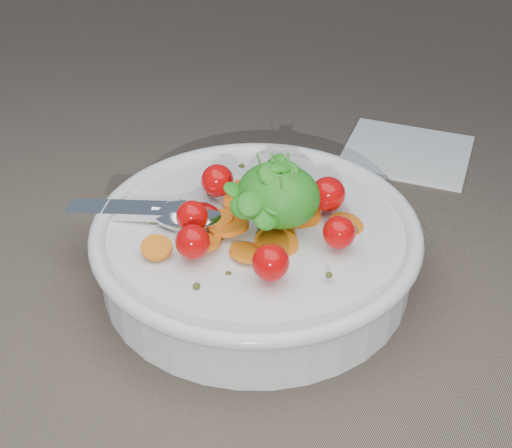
% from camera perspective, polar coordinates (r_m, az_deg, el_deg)
% --- Properties ---
extents(ground, '(6.00, 6.00, 0.00)m').
position_cam_1_polar(ground, '(0.63, 0.99, -4.22)').
color(ground, '#776655').
rests_on(ground, ground).
extents(bowl, '(0.30, 0.28, 0.12)m').
position_cam_1_polar(bowl, '(0.61, 0.01, -1.72)').
color(bowl, silver).
rests_on(bowl, ground).
extents(napkin, '(0.15, 0.14, 0.01)m').
position_cam_1_polar(napkin, '(0.82, 11.97, 5.61)').
color(napkin, white).
rests_on(napkin, ground).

